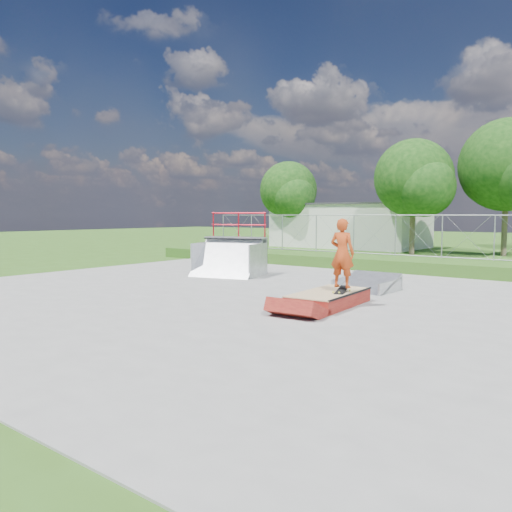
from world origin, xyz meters
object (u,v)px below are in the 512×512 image
(quarter_pipe, at_px, (228,244))
(skater, at_px, (342,256))
(grind_box, at_px, (329,299))
(flat_bank_ramp, at_px, (367,283))

(quarter_pipe, xyz_separation_m, skater, (6.34, -3.05, 0.08))
(grind_box, distance_m, skater, 1.13)
(quarter_pipe, bearing_deg, skater, -40.87)
(grind_box, height_order, quarter_pipe, quarter_pipe)
(grind_box, height_order, skater, skater)
(quarter_pipe, distance_m, skater, 7.04)
(quarter_pipe, xyz_separation_m, flat_bank_ramp, (5.73, -0.29, -0.95))
(quarter_pipe, height_order, flat_bank_ramp, quarter_pipe)
(grind_box, xyz_separation_m, flat_bank_ramp, (-0.33, 2.91, 0.05))
(quarter_pipe, height_order, skater, quarter_pipe)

